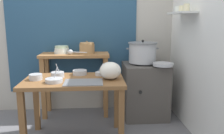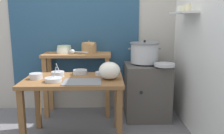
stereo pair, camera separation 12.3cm
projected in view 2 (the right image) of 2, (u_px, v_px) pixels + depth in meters
wall_back at (91, 24)px, 3.50m from camera, size 4.40×0.12×2.60m
wall_right at (201, 26)px, 2.66m from camera, size 0.30×3.20×2.60m
prep_table at (74, 88)px, 2.63m from camera, size 1.10×0.66×0.72m
back_shelf_table at (77, 69)px, 3.36m from camera, size 0.96×0.40×0.90m
stove_block at (146, 90)px, 3.31m from camera, size 0.60×0.61×0.78m
steamer_pot at (144, 53)px, 3.23m from camera, size 0.45×0.40×0.32m
clay_pot at (89, 48)px, 3.31m from camera, size 0.21×0.21×0.18m
bowl_stack_enamel at (64, 50)px, 3.33m from camera, size 0.21×0.21×0.11m
ladle at (73, 52)px, 3.22m from camera, size 0.26×0.12×0.07m
serving_tray at (82, 82)px, 2.44m from camera, size 0.40×0.28×0.01m
plastic_bag at (110, 71)px, 2.56m from camera, size 0.24×0.22×0.19m
wide_pan at (165, 65)px, 2.99m from camera, size 0.26×0.26×0.04m
prep_bowl_0 at (80, 72)px, 2.81m from camera, size 0.17×0.17×0.06m
prep_bowl_1 at (36, 76)px, 2.58m from camera, size 0.14×0.14×0.06m
prep_bowl_2 at (58, 74)px, 2.68m from camera, size 0.15×0.15×0.16m
prep_bowl_3 at (53, 79)px, 2.47m from camera, size 0.18×0.18×0.16m
prep_bowl_4 at (100, 73)px, 2.77m from camera, size 0.11×0.11×0.14m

